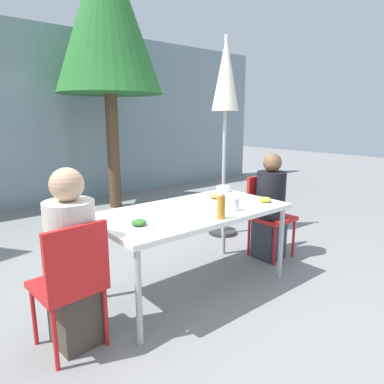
% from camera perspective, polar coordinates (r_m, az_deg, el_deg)
% --- Properties ---
extents(ground_plane, '(24.00, 24.00, 0.00)m').
position_cam_1_polar(ground_plane, '(3.20, -0.00, -15.61)').
color(ground_plane, gray).
extents(building_facade, '(10.00, 0.20, 3.00)m').
position_cam_1_polar(building_facade, '(6.47, -23.89, 11.31)').
color(building_facade, gray).
rests_on(building_facade, ground).
extents(dining_table, '(1.66, 0.88, 0.73)m').
position_cam_1_polar(dining_table, '(2.94, -0.00, -3.82)').
color(dining_table, white).
rests_on(dining_table, ground).
extents(chair_left, '(0.43, 0.43, 0.88)m').
position_cam_1_polar(chair_left, '(2.34, -19.39, -13.30)').
color(chair_left, red).
rests_on(chair_left, ground).
extents(person_left, '(0.32, 0.32, 1.20)m').
position_cam_1_polar(person_left, '(2.40, -19.22, -11.10)').
color(person_left, '#473D33').
rests_on(person_left, ground).
extents(chair_right, '(0.40, 0.40, 0.88)m').
position_cam_1_polar(chair_right, '(3.83, 12.31, -2.83)').
color(chair_right, red).
rests_on(chair_right, ground).
extents(person_right, '(0.30, 0.30, 1.14)m').
position_cam_1_polar(person_right, '(3.74, 12.81, -2.80)').
color(person_right, '#383842').
rests_on(person_right, ground).
extents(closed_umbrella, '(0.36, 0.36, 2.45)m').
position_cam_1_polar(closed_umbrella, '(4.33, 5.59, 17.00)').
color(closed_umbrella, '#333333').
rests_on(closed_umbrella, ground).
extents(plate_0, '(0.26, 0.26, 0.07)m').
position_cam_1_polar(plate_0, '(3.27, 4.13, -0.83)').
color(plate_0, white).
rests_on(plate_0, dining_table).
extents(plate_1, '(0.20, 0.20, 0.06)m').
position_cam_1_polar(plate_1, '(2.48, -8.82, -5.35)').
color(plate_1, white).
rests_on(plate_1, dining_table).
extents(plate_2, '(0.21, 0.21, 0.06)m').
position_cam_1_polar(plate_2, '(3.18, 12.10, -1.51)').
color(plate_2, white).
rests_on(plate_2, dining_table).
extents(bottle, '(0.06, 0.06, 0.20)m').
position_cam_1_polar(bottle, '(2.64, 4.87, -2.44)').
color(bottle, '#B7751E').
rests_on(bottle, dining_table).
extents(drinking_cup, '(0.08, 0.08, 0.11)m').
position_cam_1_polar(drinking_cup, '(2.90, 7.14, -2.06)').
color(drinking_cup, silver).
rests_on(drinking_cup, dining_table).
extents(salad_bowl, '(0.15, 0.15, 0.06)m').
position_cam_1_polar(salad_bowl, '(3.63, 5.27, 0.53)').
color(salad_bowl, white).
rests_on(salad_bowl, dining_table).
extents(tree_behind_left, '(1.67, 1.67, 4.27)m').
position_cam_1_polar(tree_behind_left, '(6.05, -14.04, 26.79)').
color(tree_behind_left, brown).
rests_on(tree_behind_left, ground).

